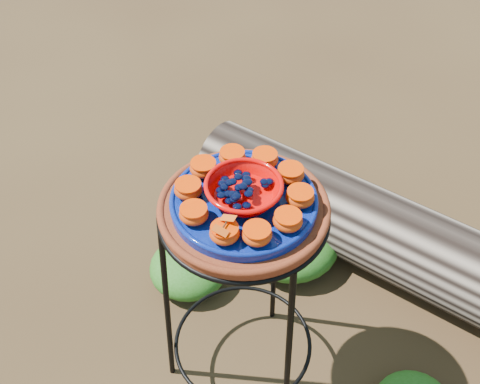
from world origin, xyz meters
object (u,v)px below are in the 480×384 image
at_px(cobalt_plate, 244,202).
at_px(red_bowl, 244,191).
at_px(terracotta_saucer, 244,210).
at_px(driftwood_log, 397,240).
at_px(plant_stand, 243,303).

bearing_deg(cobalt_plate, red_bowl, 0.00).
xyz_separation_m(terracotta_saucer, red_bowl, (0.00, 0.00, 0.06)).
distance_m(terracotta_saucer, red_bowl, 0.06).
height_order(cobalt_plate, driftwood_log, cobalt_plate).
height_order(terracotta_saucer, driftwood_log, terracotta_saucer).
bearing_deg(plant_stand, terracotta_saucer, 0.00).
bearing_deg(plant_stand, red_bowl, 0.00).
relative_size(terracotta_saucer, red_bowl, 2.33).
distance_m(terracotta_saucer, cobalt_plate, 0.03).
height_order(red_bowl, driftwood_log, red_bowl).
height_order(plant_stand, terracotta_saucer, terracotta_saucer).
xyz_separation_m(plant_stand, red_bowl, (0.00, 0.00, 0.43)).
bearing_deg(red_bowl, terracotta_saucer, 0.00).
bearing_deg(plant_stand, driftwood_log, 63.98).
distance_m(plant_stand, cobalt_plate, 0.39).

